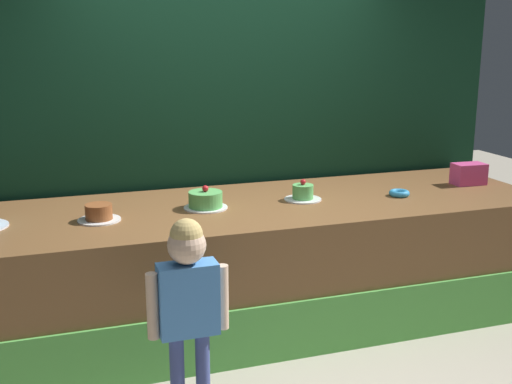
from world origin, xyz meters
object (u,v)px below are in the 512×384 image
Objects in this scene: donut at (399,193)px; child_figure at (188,293)px; pink_box at (469,174)px; cake_center_right at (206,200)px; cake_center_left at (99,213)px; cake_far_right at (303,193)px.

child_figure is at bearing -152.36° from donut.
child_figure is 2.72m from pink_box.
cake_center_right is at bearing -178.79° from pink_box.
cake_center_right is at bearing 5.99° from cake_center_left.
child_figure reaches higher than pink_box.
cake_center_right is at bearing -179.92° from cake_far_right.
child_figure is 4.13× the size of cake_center_left.
pink_box is 2.12m from cake_center_right.
cake_far_right reaches higher than donut.
pink_box is at bearing 1.77° from cake_far_right.
cake_center_left is (-2.83, -0.12, -0.04)m from pink_box.
pink_box reaches higher than cake_far_right.
donut is 0.50× the size of cake_center_right.
cake_center_left is 0.71m from cake_center_right.
donut is at bearing -1.11° from cake_center_left.
cake_center_right reaches higher than donut.
pink_box is at bearing 2.41° from cake_center_left.
donut is (1.77, 0.93, 0.17)m from child_figure.
cake_far_right is (-1.42, -0.04, -0.03)m from pink_box.
child_figure is 4.23× the size of cake_far_right.
child_figure is at bearing -70.21° from cake_center_left.
cake_center_right is at bearing 175.33° from donut.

